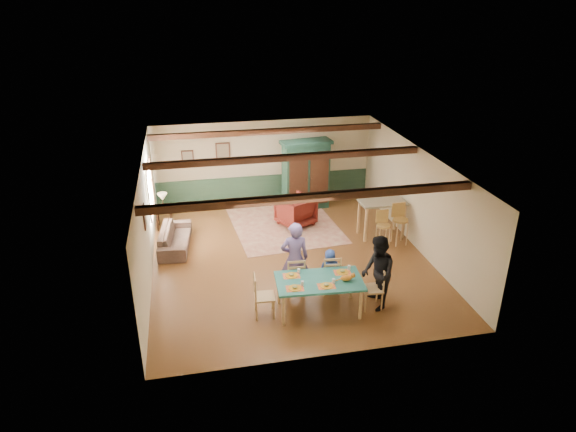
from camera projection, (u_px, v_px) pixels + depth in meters
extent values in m
plane|color=brown|center=(289.00, 257.00, 13.48)|extent=(8.00, 8.00, 0.00)
cube|color=beige|center=(264.00, 162.00, 16.51)|extent=(7.00, 0.02, 2.70)
cube|color=beige|center=(147.00, 222.00, 12.28)|extent=(0.02, 8.00, 2.70)
cube|color=beige|center=(419.00, 200.00, 13.58)|extent=(0.02, 8.00, 2.70)
cube|color=silver|center=(289.00, 159.00, 12.38)|extent=(7.00, 8.00, 0.02)
cube|color=#213C2A|center=(265.00, 188.00, 16.86)|extent=(6.95, 0.03, 0.90)
cube|color=black|center=(313.00, 197.00, 10.36)|extent=(6.95, 0.16, 0.16)
cube|color=black|center=(286.00, 158.00, 12.78)|extent=(6.95, 0.16, 0.16)
cube|color=black|center=(269.00, 131.00, 15.10)|extent=(6.95, 0.16, 0.16)
imported|color=slate|center=(295.00, 258.00, 11.59)|extent=(0.67, 0.47, 1.77)
imported|color=black|center=(378.00, 273.00, 11.07)|extent=(0.70, 0.87, 1.69)
imported|color=#254295|center=(330.00, 270.00, 11.84)|extent=(0.53, 0.36, 1.03)
cube|color=beige|center=(284.00, 224.00, 15.35)|extent=(3.23, 3.74, 0.01)
cube|color=#15362A|center=(306.00, 175.00, 16.11)|extent=(1.63, 0.81, 2.21)
imported|color=#430E0D|center=(295.00, 211.00, 15.19)|extent=(1.28, 1.29, 0.88)
imported|color=#43322A|center=(175.00, 238.00, 13.90)|extent=(0.95, 1.98, 0.56)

